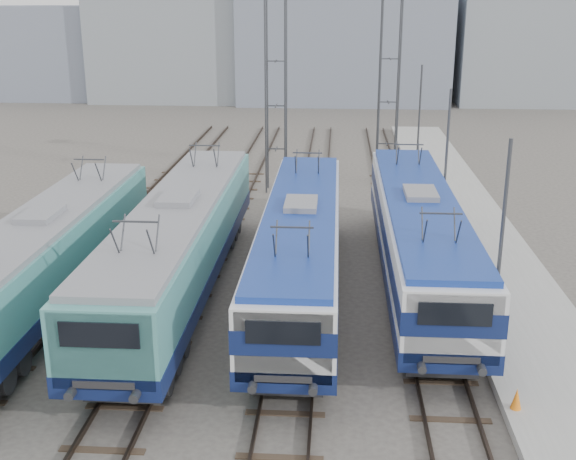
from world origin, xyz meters
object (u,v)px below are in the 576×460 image
at_px(catenary_tower_east, 389,74).
at_px(safety_cone, 516,399).
at_px(locomotive_far_left, 43,257).
at_px(locomotive_far_right, 419,232).
at_px(locomotive_center_left, 179,241).
at_px(mast_front, 500,251).
at_px(mast_mid, 446,165).
at_px(mast_rear, 419,122).
at_px(locomotive_center_right, 301,243).
at_px(catenary_tower_west, 276,77).

relative_size(catenary_tower_east, safety_cone, 19.90).
bearing_deg(locomotive_far_left, locomotive_far_right, 14.59).
bearing_deg(catenary_tower_east, safety_cone, -85.55).
distance_m(locomotive_center_left, locomotive_far_right, 9.18).
bearing_deg(mast_front, mast_mid, 90.00).
distance_m(locomotive_far_left, catenary_tower_east, 24.45).
bearing_deg(locomotive_far_right, safety_cone, -79.21).
xyz_separation_m(mast_mid, mast_rear, (0.00, 12.00, 0.00)).
distance_m(locomotive_far_left, locomotive_center_right, 9.22).
relative_size(locomotive_far_left, locomotive_center_right, 1.00).
xyz_separation_m(locomotive_center_right, mast_mid, (6.35, 8.05, 1.24)).
bearing_deg(mast_rear, safety_cone, -90.19).
xyz_separation_m(locomotive_far_left, safety_cone, (15.26, -5.70, -1.61)).
relative_size(locomotive_center_left, locomotive_far_right, 1.03).
bearing_deg(catenary_tower_east, locomotive_far_right, -89.13).
bearing_deg(catenary_tower_east, catenary_tower_west, -162.90).
height_order(mast_rear, safety_cone, mast_rear).
height_order(locomotive_center_right, safety_cone, locomotive_center_right).
height_order(catenary_tower_east, safety_cone, catenary_tower_east).
bearing_deg(catenary_tower_west, safety_cone, -70.30).
height_order(locomotive_far_left, catenary_tower_west, catenary_tower_west).
distance_m(mast_mid, mast_rear, 12.00).
distance_m(locomotive_far_left, mast_mid, 18.40).
height_order(locomotive_center_right, catenary_tower_west, catenary_tower_west).
xyz_separation_m(locomotive_far_left, locomotive_center_right, (9.00, 2.01, 0.05)).
relative_size(locomotive_far_left, mast_mid, 2.53).
bearing_deg(mast_rear, mast_front, -90.00).
xyz_separation_m(locomotive_center_left, locomotive_far_right, (9.00, 1.80, -0.01)).
height_order(catenary_tower_west, mast_front, catenary_tower_west).
height_order(locomotive_center_right, mast_front, mast_front).
xyz_separation_m(mast_rear, safety_cone, (-0.09, -27.76, -2.90)).
bearing_deg(safety_cone, locomotive_center_right, 129.06).
bearing_deg(locomotive_center_right, catenary_tower_west, 97.98).
bearing_deg(locomotive_far_left, catenary_tower_west, 69.51).
relative_size(locomotive_center_left, locomotive_center_right, 1.06).
height_order(catenary_tower_east, mast_rear, catenary_tower_east).
bearing_deg(catenary_tower_east, locomotive_far_left, -123.44).
bearing_deg(locomotive_far_right, locomotive_center_right, -161.54).
relative_size(mast_mid, safety_cone, 11.61).
bearing_deg(catenary_tower_west, mast_front, -66.73).
bearing_deg(mast_mid, locomotive_far_right, -105.77).
xyz_separation_m(locomotive_center_right, locomotive_far_right, (4.50, 1.50, 0.05)).
relative_size(catenary_tower_west, catenary_tower_east, 1.00).
xyz_separation_m(locomotive_center_right, catenary_tower_east, (4.25, 18.05, 4.38)).
distance_m(mast_front, safety_cone, 4.75).
bearing_deg(locomotive_center_left, locomotive_center_right, 3.73).
relative_size(catenary_tower_west, mast_mid, 1.71).
bearing_deg(locomotive_center_right, mast_front, -31.86).
bearing_deg(mast_front, mast_rear, 90.00).
bearing_deg(mast_mid, mast_front, -90.00).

